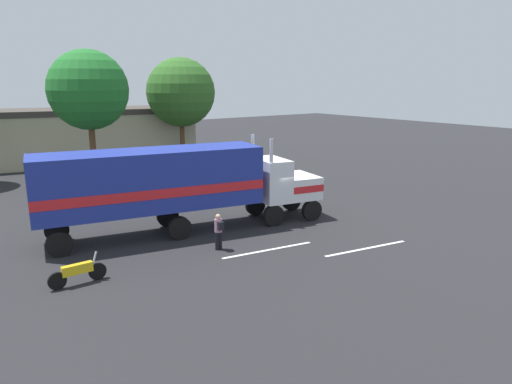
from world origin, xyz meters
TOP-DOWN VIEW (x-y plane):
  - ground_plane at (0.00, 0.00)m, footprint 120.00×120.00m
  - lane_stripe_near at (-3.96, -3.50)m, footprint 4.37×0.86m
  - lane_stripe_mid at (-0.31, -5.96)m, footprint 4.36×0.93m
  - semi_truck at (-6.04, 1.20)m, footprint 14.37×5.33m
  - person_bystander at (-5.65, -2.13)m, footprint 0.34×0.45m
  - motorcycle at (-11.73, -2.14)m, footprint 2.11×0.26m
  - tree_left at (-5.26, 15.63)m, footprint 5.67×5.67m
  - tree_center at (3.74, 18.79)m, footprint 6.01×6.01m
  - building_backdrop at (-4.95, 25.13)m, footprint 23.87×10.56m

SIDE VIEW (x-z plane):
  - ground_plane at x=0.00m, z-range 0.00..0.00m
  - lane_stripe_near at x=-3.96m, z-range 0.00..0.01m
  - lane_stripe_mid at x=-0.31m, z-range 0.00..0.01m
  - motorcycle at x=-11.73m, z-range -0.08..1.04m
  - person_bystander at x=-5.65m, z-range 0.08..1.71m
  - semi_truck at x=-6.04m, z-range 0.27..4.77m
  - building_backdrop at x=-4.95m, z-range 0.21..5.05m
  - tree_center at x=3.74m, z-range 1.62..10.91m
  - tree_left at x=-5.26m, z-range 1.88..11.36m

